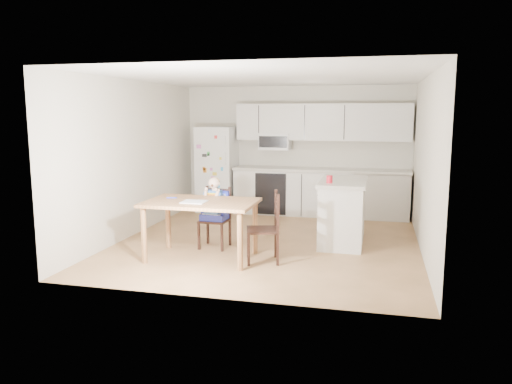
{
  "coord_description": "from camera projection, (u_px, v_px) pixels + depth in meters",
  "views": [
    {
      "loc": [
        1.6,
        -7.38,
        1.99
      ],
      "look_at": [
        -0.09,
        -0.51,
        0.85
      ],
      "focal_mm": 35.0,
      "sensor_mm": 36.0,
      "label": 1
    }
  ],
  "objects": [
    {
      "name": "chair_side",
      "position": [
        270.0,
        222.0,
        6.64
      ],
      "size": [
        0.52,
        0.52,
        0.95
      ],
      "rotation": [
        0.0,
        0.0,
        -1.3
      ],
      "color": "black",
      "rests_on": "ground"
    },
    {
      "name": "napkin",
      "position": [
        194.0,
        202.0,
        6.65
      ],
      "size": [
        0.31,
        0.27,
        0.01
      ],
      "primitive_type": "cube",
      "color": "#B6B6BB",
      "rests_on": "dining_table"
    },
    {
      "name": "refrigerator",
      "position": [
        217.0,
        169.0,
        10.06
      ],
      "size": [
        0.72,
        0.7,
        1.7
      ],
      "primitive_type": "cube",
      "color": "silver",
      "rests_on": "ground"
    },
    {
      "name": "toddler_spoon",
      "position": [
        171.0,
        198.0,
        6.96
      ],
      "size": [
        0.12,
        0.06,
        0.02
      ],
      "primitive_type": "cylinder",
      "rotation": [
        0.0,
        1.57,
        0.35
      ],
      "color": "#242FB0",
      "rests_on": "dining_table"
    },
    {
      "name": "kitchen_run",
      "position": [
        319.0,
        170.0,
        9.66
      ],
      "size": [
        3.37,
        0.62,
        2.15
      ],
      "color": "silver",
      "rests_on": "ground"
    },
    {
      "name": "room",
      "position": [
        276.0,
        159.0,
        8.03
      ],
      "size": [
        4.52,
        5.01,
        2.51
      ],
      "color": "brown",
      "rests_on": "ground"
    },
    {
      "name": "kitchen_island",
      "position": [
        343.0,
        211.0,
        7.62
      ],
      "size": [
        0.69,
        1.32,
        0.97
      ],
      "color": "silver",
      "rests_on": "ground"
    },
    {
      "name": "red_cup",
      "position": [
        329.0,
        179.0,
        7.21
      ],
      "size": [
        0.09,
        0.09,
        0.11
      ],
      "primitive_type": "cylinder",
      "color": "red",
      "rests_on": "kitchen_island"
    },
    {
      "name": "chair_booster",
      "position": [
        215.0,
        205.0,
        7.36
      ],
      "size": [
        0.41,
        0.41,
        1.05
      ],
      "rotation": [
        0.0,
        0.0,
        -0.04
      ],
      "color": "black",
      "rests_on": "ground"
    },
    {
      "name": "dining_table",
      "position": [
        201.0,
        209.0,
        6.76
      ],
      "size": [
        1.49,
        0.96,
        0.8
      ],
      "color": "brown",
      "rests_on": "ground"
    }
  ]
}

